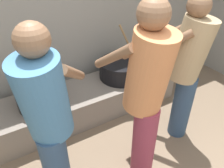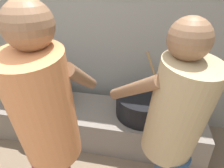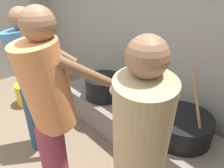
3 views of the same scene
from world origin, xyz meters
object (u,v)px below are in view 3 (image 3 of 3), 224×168
object	(u,v)px
cooking_pot_secondary	(104,87)
cook_in_tan_shirt	(140,151)
cook_in_blue_shirt	(31,77)
bucket_yellow_plastic	(28,94)
cooking_pot_main	(181,126)
cook_in_orange_shirt	(50,108)

from	to	relation	value
cooking_pot_secondary	cook_in_tan_shirt	distance (m)	1.52
cook_in_blue_shirt	cook_in_tan_shirt	bearing A→B (deg)	2.42
cook_in_tan_shirt	bucket_yellow_plastic	bearing A→B (deg)	175.77
cooking_pot_main	cook_in_blue_shirt	xyz separation A→B (m)	(-1.15, -0.89, 0.38)
cook_in_blue_shirt	cook_in_orange_shirt	size ratio (longest dim) A/B	0.95
cooking_pot_main	cooking_pot_secondary	bearing A→B (deg)	-176.81
cooking_pot_main	cook_in_blue_shirt	distance (m)	1.51
cooking_pot_main	cook_in_tan_shirt	xyz separation A→B (m)	(0.20, -0.83, 0.38)
cooking_pot_secondary	bucket_yellow_plastic	size ratio (longest dim) A/B	1.39
cooking_pot_secondary	cook_in_orange_shirt	world-z (taller)	cook_in_orange_shirt
cook_in_tan_shirt	bucket_yellow_plastic	distance (m)	2.45
cook_in_blue_shirt	cooking_pot_secondary	bearing A→B (deg)	83.84
cooking_pot_secondary	cook_in_blue_shirt	xyz separation A→B (m)	(-0.09, -0.83, 0.36)
cook_in_orange_shirt	bucket_yellow_plastic	world-z (taller)	cook_in_orange_shirt
cook_in_tan_shirt	cook_in_blue_shirt	size ratio (longest dim) A/B	1.00
cook_in_blue_shirt	cook_in_orange_shirt	bearing A→B (deg)	-11.73
cooking_pot_main	cook_in_blue_shirt	world-z (taller)	cook_in_blue_shirt
cook_in_tan_shirt	bucket_yellow_plastic	world-z (taller)	cook_in_tan_shirt
cooking_pot_secondary	cooking_pot_main	bearing A→B (deg)	3.19
cooking_pot_main	bucket_yellow_plastic	distance (m)	2.27
cook_in_tan_shirt	cook_in_orange_shirt	xyz separation A→B (m)	(-0.65, -0.20, 0.05)
cook_in_blue_shirt	cooking_pot_main	bearing A→B (deg)	37.65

